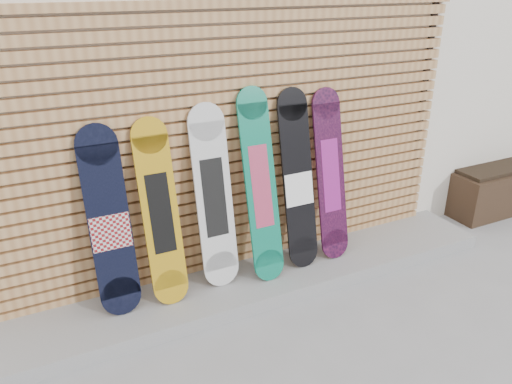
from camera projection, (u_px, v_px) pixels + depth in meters
ground at (304, 331)px, 3.74m from camera, size 80.00×80.00×0.00m
building at (195, 33)px, 6.10m from camera, size 12.00×5.00×3.60m
concrete_step at (247, 283)px, 4.21m from camera, size 4.60×0.70×0.12m
slat_wall at (231, 144)px, 3.99m from camera, size 4.26×0.08×2.29m
planter_box at (496, 188)px, 5.58m from camera, size 1.19×0.49×0.53m
snowboard_0 at (109, 224)px, 3.58m from camera, size 0.30×0.32×1.41m
snowboard_1 at (160, 213)px, 3.71m from camera, size 0.27×0.35×1.41m
snowboard_2 at (214, 198)px, 3.90m from camera, size 0.30×0.30×1.46m
snowboard_3 at (261, 186)px, 4.00m from camera, size 0.26×0.40×1.55m
snowboard_4 at (298, 181)px, 4.18m from camera, size 0.28×0.35×1.51m
snowboard_5 at (330, 175)px, 4.32m from camera, size 0.27×0.35×1.48m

